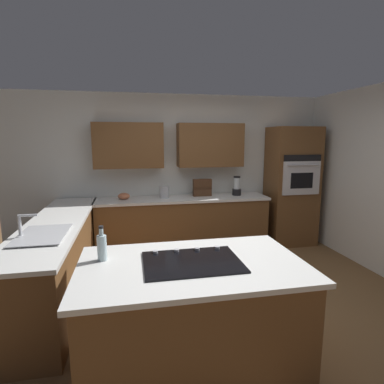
% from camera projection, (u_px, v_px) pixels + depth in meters
% --- Properties ---
extents(ground_plane, '(14.00, 14.00, 0.00)m').
position_uv_depth(ground_plane, '(216.00, 300.00, 3.64)').
color(ground_plane, brown).
extents(wall_back, '(6.00, 0.44, 2.60)m').
position_uv_depth(wall_back, '(181.00, 165.00, 5.36)').
color(wall_back, silver).
rests_on(wall_back, ground).
extents(lower_cabinets_back, '(2.80, 0.60, 0.86)m').
position_uv_depth(lower_cabinets_back, '(183.00, 225.00, 5.21)').
color(lower_cabinets_back, brown).
rests_on(lower_cabinets_back, ground).
extents(countertop_back, '(2.84, 0.64, 0.04)m').
position_uv_depth(countertop_back, '(183.00, 199.00, 5.13)').
color(countertop_back, silver).
rests_on(countertop_back, lower_cabinets_back).
extents(lower_cabinets_side, '(0.60, 2.90, 0.86)m').
position_uv_depth(lower_cabinets_side, '(59.00, 259.00, 3.74)').
color(lower_cabinets_side, brown).
rests_on(lower_cabinets_side, ground).
extents(countertop_side, '(0.64, 2.94, 0.04)m').
position_uv_depth(countertop_side, '(56.00, 223.00, 3.67)').
color(countertop_side, silver).
rests_on(countertop_side, lower_cabinets_side).
extents(island_base, '(1.69, 1.00, 0.86)m').
position_uv_depth(island_base, '(192.00, 317.00, 2.52)').
color(island_base, brown).
rests_on(island_base, ground).
extents(island_top, '(1.77, 1.08, 0.04)m').
position_uv_depth(island_top, '(192.00, 265.00, 2.44)').
color(island_top, silver).
rests_on(island_top, island_base).
extents(wall_oven, '(0.80, 0.66, 2.06)m').
position_uv_depth(wall_oven, '(291.00, 186.00, 5.47)').
color(wall_oven, brown).
rests_on(wall_oven, ground).
extents(sink_unit, '(0.46, 0.70, 0.23)m').
position_uv_depth(sink_unit, '(42.00, 234.00, 3.10)').
color(sink_unit, '#515456').
rests_on(sink_unit, countertop_side).
extents(cooktop, '(0.76, 0.56, 0.03)m').
position_uv_depth(cooktop, '(192.00, 261.00, 2.45)').
color(cooktop, black).
rests_on(cooktop, island_top).
extents(blender, '(0.15, 0.15, 0.33)m').
position_uv_depth(blender, '(237.00, 187.00, 5.32)').
color(blender, black).
rests_on(blender, countertop_back).
extents(mixing_bowl, '(0.19, 0.19, 0.10)m').
position_uv_depth(mixing_bowl, '(124.00, 196.00, 4.97)').
color(mixing_bowl, '#CC724C').
rests_on(mixing_bowl, countertop_back).
extents(spice_rack, '(0.31, 0.11, 0.29)m').
position_uv_depth(spice_rack, '(202.00, 188.00, 5.25)').
color(spice_rack, '#472B19').
rests_on(spice_rack, countertop_back).
extents(kettle, '(0.16, 0.16, 0.20)m').
position_uv_depth(kettle, '(164.00, 192.00, 5.09)').
color(kettle, '#B7BABF').
rests_on(kettle, countertop_back).
extents(oil_bottle, '(0.08, 0.08, 0.28)m').
position_uv_depth(oil_bottle, '(102.00, 247.00, 2.47)').
color(oil_bottle, silver).
rests_on(oil_bottle, island_top).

